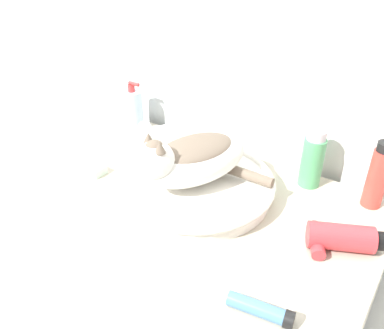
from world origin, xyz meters
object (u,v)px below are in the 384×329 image
(cream_tube, at_px, (261,310))
(shampoo_bottle_tall, at_px, (378,176))
(mouthwash_bottle, at_px, (312,159))
(soap_bar, at_px, (93,169))
(soap_pump_bottle, at_px, (133,109))
(hair_dryer, at_px, (339,238))
(faucet, at_px, (148,137))
(cat, at_px, (191,158))

(cream_tube, bearing_deg, shampoo_bottle_tall, 79.88)
(shampoo_bottle_tall, distance_m, mouthwash_bottle, 0.17)
(soap_bar, bearing_deg, soap_pump_bottle, 108.59)
(hair_dryer, distance_m, soap_bar, 0.71)
(faucet, height_order, hair_dryer, faucet)
(mouthwash_bottle, bearing_deg, faucet, -163.96)
(faucet, xyz_separation_m, hair_dryer, (0.63, -0.08, -0.04))
(faucet, relative_size, cream_tube, 1.13)
(mouthwash_bottle, bearing_deg, hair_dryer, -55.11)
(faucet, height_order, mouthwash_bottle, mouthwash_bottle)
(faucet, bearing_deg, hair_dryer, 12.36)
(mouthwash_bottle, relative_size, soap_pump_bottle, 1.01)
(shampoo_bottle_tall, bearing_deg, cat, -150.91)
(faucet, bearing_deg, cat, -3.50)
(soap_pump_bottle, relative_size, cream_tube, 1.28)
(hair_dryer, bearing_deg, soap_bar, 161.88)
(faucet, height_order, cream_tube, faucet)
(cat, height_order, shampoo_bottle_tall, cat)
(cream_tube, distance_m, soap_bar, 0.67)
(soap_pump_bottle, distance_m, hair_dryer, 0.84)
(cat, distance_m, hair_dryer, 0.41)
(soap_pump_bottle, distance_m, cream_tube, 0.89)
(faucet, bearing_deg, cream_tube, -12.26)
(mouthwash_bottle, distance_m, soap_pump_bottle, 0.66)
(shampoo_bottle_tall, xyz_separation_m, mouthwash_bottle, (-0.17, 0.00, -0.01))
(cat, distance_m, faucet, 0.25)
(faucet, height_order, soap_pump_bottle, soap_pump_bottle)
(soap_pump_bottle, bearing_deg, shampoo_bottle_tall, 0.00)
(soap_bar, bearing_deg, hair_dryer, 7.41)
(hair_dryer, height_order, soap_bar, hair_dryer)
(faucet, distance_m, cream_tube, 0.66)
(cat, xyz_separation_m, mouthwash_bottle, (0.25, 0.23, -0.04))
(shampoo_bottle_tall, bearing_deg, cream_tube, -100.12)
(cream_tube, relative_size, soap_bar, 1.78)
(cream_tube, bearing_deg, soap_pump_bottle, 146.99)
(soap_pump_bottle, bearing_deg, mouthwash_bottle, 0.00)
(cat, distance_m, soap_pump_bottle, 0.48)
(hair_dryer, relative_size, soap_bar, 2.35)
(faucet, relative_size, hair_dryer, 0.86)
(cat, distance_m, mouthwash_bottle, 0.34)
(mouthwash_bottle, bearing_deg, cream_tube, -79.97)
(mouthwash_bottle, distance_m, soap_bar, 0.64)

